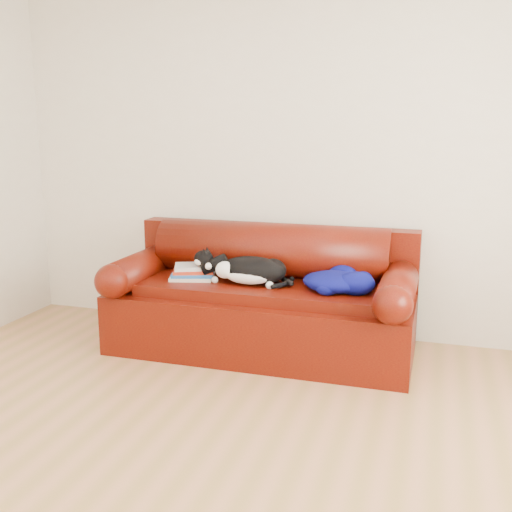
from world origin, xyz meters
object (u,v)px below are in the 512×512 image
Objects in this scene: blanket at (337,281)px; book_stack at (193,272)px; cat at (251,271)px; sofa_base at (262,318)px.

book_stack is at bearing 179.46° from blanket.
sofa_base is at bearing 43.03° from cat.
blanket is at bearing -6.59° from sofa_base.
blanket is (0.60, 0.02, -0.03)m from cat.
book_stack is at bearing 165.23° from cat.
cat is 0.60m from blanket.
sofa_base is 0.63m from blanket.
cat is (0.44, -0.03, 0.04)m from book_stack.
blanket is (0.54, -0.06, 0.33)m from sofa_base.
sofa_base is 4.09× the size of blanket.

